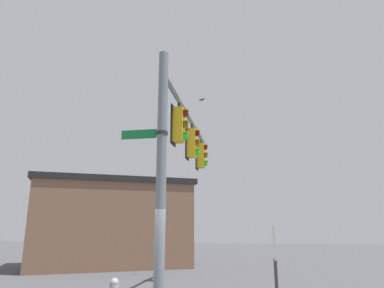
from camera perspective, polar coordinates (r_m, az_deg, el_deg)
name	(u,v)px	position (r m, az deg, el deg)	size (l,w,h in m)	color
signal_pole	(161,178)	(7.88, -5.28, -5.79)	(0.24, 0.24, 6.44)	slate
mast_arm	(189,119)	(11.94, -0.44, 4.32)	(0.15, 0.15, 7.25)	slate
traffic_light_nearest_pole	(179,125)	(10.05, -2.16, 3.27)	(0.54, 0.49, 1.31)	black
traffic_light_mid_inner	(192,143)	(12.16, 0.05, 0.20)	(0.54, 0.49, 1.31)	black
traffic_light_mid_outer	(201,155)	(14.31, 1.60, -1.96)	(0.54, 0.49, 1.31)	black
street_name_sign	(151,134)	(8.19, -7.05, 1.74)	(0.28, 1.17, 0.22)	#147238
bird_flying	(202,100)	(16.73, 1.69, 7.55)	(0.25, 0.32, 0.08)	#4C4742
storefront_building	(112,222)	(20.18, -13.46, -12.85)	(9.14, 10.04, 4.71)	brown
historical_marker	(275,258)	(8.45, 13.95, -18.33)	(0.60, 0.08, 2.13)	#333333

